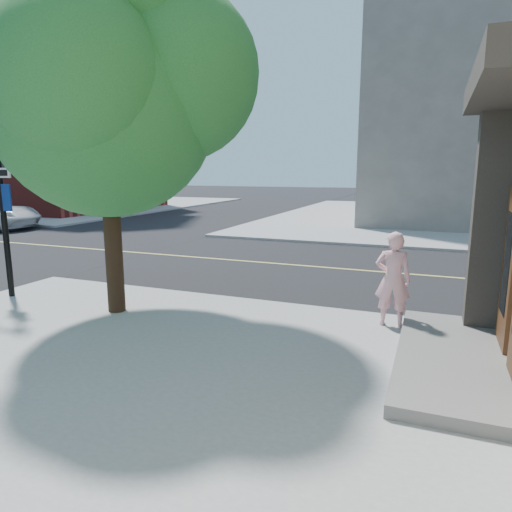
% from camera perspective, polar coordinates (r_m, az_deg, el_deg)
% --- Properties ---
extents(ground, '(140.00, 140.00, 0.00)m').
position_cam_1_polar(ground, '(13.24, -21.02, -3.32)').
color(ground, black).
rests_on(ground, ground).
extents(road_ew, '(140.00, 9.00, 0.01)m').
position_cam_1_polar(road_ew, '(16.73, -10.63, 0.08)').
color(road_ew, black).
rests_on(road_ew, ground).
extents(sidewalk_nw, '(26.00, 25.00, 0.12)m').
position_cam_1_polar(sidewalk_nw, '(44.44, -24.36, 5.96)').
color(sidewalk_nw, gray).
rests_on(sidewalk_nw, ground).
extents(church, '(15.20, 12.00, 14.40)m').
position_cam_1_polar(church, '(39.97, -25.77, 15.67)').
color(church, maroon).
rests_on(church, sidewalk_nw).
extents(man_on_phone, '(0.68, 0.46, 1.82)m').
position_cam_1_polar(man_on_phone, '(8.95, 16.82, -2.81)').
color(man_on_phone, '#F3ABB4').
rests_on(man_on_phone, sidewalk_se).
extents(street_tree, '(5.48, 4.98, 7.27)m').
position_cam_1_polar(street_tree, '(9.80, -17.99, 20.59)').
color(street_tree, black).
rests_on(street_tree, sidewalk_se).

